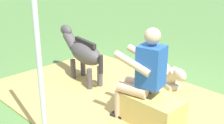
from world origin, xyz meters
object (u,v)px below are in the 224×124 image
Objects in this scene: pony_lying at (159,69)px; tent_pole_left at (37,39)px; pony_standing at (83,52)px; hay_bale at (152,111)px; person_seated at (143,73)px.

pony_lying is 0.53× the size of tent_pole_left.
pony_standing is 2.01m from tent_pole_left.
hay_bale is at bearing -116.16° from tent_pole_left.
pony_standing is 1.01× the size of pony_lying.
tent_pole_left reaches higher than pony_standing.
person_seated is (0.16, 0.02, 0.49)m from hay_bale.
hay_bale is 0.30× the size of tent_pole_left.
tent_pole_left is (-0.29, 2.50, 1.08)m from pony_lying.
hay_bale is 1.72m from tent_pole_left.
pony_lying is at bearing -129.82° from pony_standing.
pony_lying is (0.88, -1.29, -0.01)m from hay_bale.
hay_bale is 0.57× the size of pony_lying.
tent_pole_left reaches higher than pony_lying.
pony_lying reaches higher than hay_bale.
hay_bale is 0.57× the size of pony_standing.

